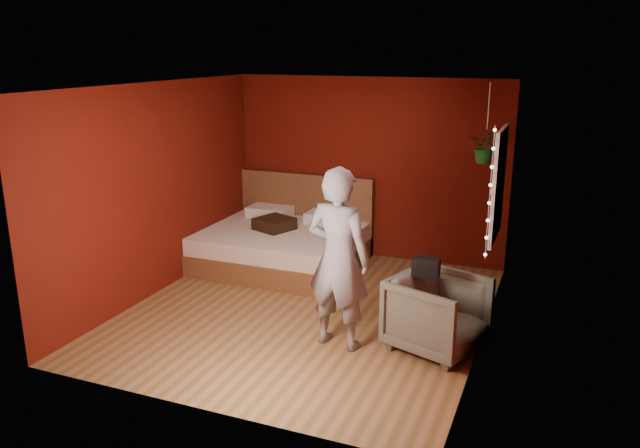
{
  "coord_description": "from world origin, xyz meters",
  "views": [
    {
      "loc": [
        2.67,
        -6.24,
        3.0
      ],
      "look_at": [
        -0.0,
        0.4,
        0.96
      ],
      "focal_mm": 35.0,
      "sensor_mm": 36.0,
      "label": 1
    }
  ],
  "objects": [
    {
      "name": "throw_pillow",
      "position": [
        -1.05,
        1.3,
        0.61
      ],
      "size": [
        0.59,
        0.59,
        0.16
      ],
      "primitive_type": "cube",
      "rotation": [
        0.0,
        0.0,
        -0.38
      ],
      "color": "black",
      "rests_on": "bed"
    },
    {
      "name": "armchair",
      "position": [
        1.6,
        -0.39,
        0.39
      ],
      "size": [
        1.09,
        1.07,
        0.78
      ],
      "primitive_type": "imported",
      "rotation": [
        0.0,
        0.0,
        1.24
      ],
      "color": "#575245",
      "rests_on": "ground"
    },
    {
      "name": "hanging_plant",
      "position": [
        1.74,
        1.38,
        1.85
      ],
      "size": [
        0.44,
        0.41,
        0.95
      ],
      "color": "silver",
      "rests_on": "room_walls"
    },
    {
      "name": "fairy_lights",
      "position": [
        1.94,
        0.37,
        1.5
      ],
      "size": [
        0.04,
        0.04,
        1.45
      ],
      "color": "silver",
      "rests_on": "room_walls"
    },
    {
      "name": "handbag",
      "position": [
        1.46,
        -0.41,
        0.88
      ],
      "size": [
        0.27,
        0.14,
        0.19
      ],
      "primitive_type": "cube",
      "rotation": [
        0.0,
        0.0,
        -0.02
      ],
      "color": "black",
      "rests_on": "armchair"
    },
    {
      "name": "floor",
      "position": [
        0.0,
        0.0,
        0.0
      ],
      "size": [
        4.5,
        4.5,
        0.0
      ],
      "primitive_type": "plane",
      "color": "#96603C",
      "rests_on": "ground"
    },
    {
      "name": "person",
      "position": [
        0.63,
        -0.68,
        0.94
      ],
      "size": [
        0.74,
        0.53,
        1.89
      ],
      "primitive_type": "imported",
      "rotation": [
        0.0,
        0.0,
        3.02
      ],
      "color": "slate",
      "rests_on": "ground"
    },
    {
      "name": "room_walls",
      "position": [
        0.0,
        0.0,
        1.68
      ],
      "size": [
        4.04,
        4.54,
        2.62
      ],
      "color": "#591209",
      "rests_on": "ground"
    },
    {
      "name": "window",
      "position": [
        1.97,
        0.9,
        1.5
      ],
      "size": [
        0.05,
        0.97,
        1.27
      ],
      "color": "white",
      "rests_on": "room_walls"
    },
    {
      "name": "bed",
      "position": [
        -0.95,
        1.4,
        0.3
      ],
      "size": [
        2.12,
        1.8,
        1.17
      ],
      "color": "brown",
      "rests_on": "ground"
    }
  ]
}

